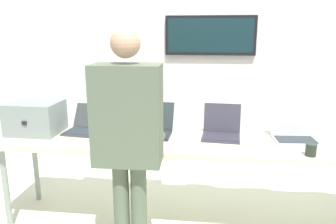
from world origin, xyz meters
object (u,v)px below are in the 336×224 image
laptop_station_3 (293,133)px  workbench (195,146)px  equipment_box (36,117)px  laptop_station_0 (88,126)px  person (128,132)px  coffee_mug (311,150)px  laptop_station_1 (153,127)px  laptop_station_2 (221,130)px

laptop_station_3 → workbench: bearing=-171.2°
workbench → equipment_box: size_ratio=7.74×
laptop_station_0 → laptop_station_3: size_ratio=1.08×
person → laptop_station_0: bearing=127.0°
laptop_station_0 → coffee_mug: laptop_station_0 is taller
laptop_station_3 → laptop_station_1: bearing=179.1°
laptop_station_3 → coffee_mug: bearing=-84.3°
equipment_box → laptop_station_1: size_ratio=1.07×
laptop_station_1 → person: person is taller
laptop_station_0 → laptop_station_3: bearing=-0.1°
workbench → person: (-0.41, -0.62, 0.29)m
laptop_station_1 → laptop_station_2: bearing=-1.6°
laptop_station_3 → coffee_mug: 0.38m
equipment_box → laptop_station_0: (0.45, 0.09, -0.09)m
laptop_station_2 → laptop_station_3: 0.60m
laptop_station_2 → coffee_mug: size_ratio=3.78×
equipment_box → laptop_station_2: 1.65m
person → equipment_box: bearing=146.9°
laptop_station_2 → laptop_station_3: (0.60, -0.00, -0.00)m
laptop_station_3 → person: size_ratio=0.21×
laptop_station_2 → laptop_station_3: laptop_station_2 is taller
laptop_station_0 → person: person is taller
laptop_station_1 → laptop_station_3: laptop_station_1 is taller
laptop_station_2 → coffee_mug: bearing=-30.7°
laptop_station_3 → laptop_station_2: bearing=179.8°
laptop_station_2 → person: (-0.63, -0.75, 0.19)m
laptop_station_2 → coffee_mug: 0.74m
laptop_station_0 → laptop_station_2: bearing=-0.1°
laptop_station_1 → coffee_mug: laptop_station_1 is taller
workbench → laptop_station_2: size_ratio=9.84×
equipment_box → person: size_ratio=0.26×
laptop_station_1 → laptop_station_3: bearing=-0.9°
laptop_station_1 → person: (-0.03, -0.77, 0.19)m
workbench → laptop_station_3: size_ratio=9.37×
workbench → laptop_station_0: laptop_station_0 is taller
coffee_mug → laptop_station_1: bearing=162.3°
workbench → laptop_station_0: size_ratio=8.66×
workbench → laptop_station_3: laptop_station_3 is taller
laptop_station_1 → coffee_mug: bearing=-17.7°
laptop_station_0 → laptop_station_3: 1.80m
person → coffee_mug: (1.27, 0.37, -0.20)m
laptop_station_3 → person: bearing=-148.8°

